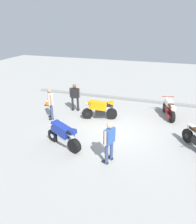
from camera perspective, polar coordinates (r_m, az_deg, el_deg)
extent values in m
plane|color=#9E9E99|center=(10.37, 4.63, -5.28)|extent=(40.00, 40.00, 0.00)
cube|color=gray|center=(14.47, 8.97, 3.47)|extent=(14.00, 0.30, 0.15)
cylinder|color=black|center=(10.15, 23.41, -5.99)|extent=(0.45, 0.60, 0.64)
cylinder|color=black|center=(10.15, 23.41, -5.99)|extent=(0.24, 0.26, 0.22)
cube|color=#382314|center=(9.64, 25.41, -4.45)|extent=(0.55, 0.64, 0.12)
cube|color=silver|center=(9.85, 24.31, -3.79)|extent=(0.36, 0.39, 0.18)
cylinder|color=black|center=(10.05, 25.16, -6.30)|extent=(0.39, 0.53, 0.16)
cylinder|color=black|center=(12.99, 18.03, 1.21)|extent=(0.32, 0.62, 0.60)
cylinder|color=black|center=(11.81, 19.71, -1.30)|extent=(0.32, 0.62, 0.60)
cylinder|color=maroon|center=(12.99, 18.03, 1.21)|extent=(0.23, 0.25, 0.21)
cylinder|color=maroon|center=(11.81, 19.71, -1.30)|extent=(0.23, 0.25, 0.21)
cube|color=maroon|center=(12.31, 18.95, 0.35)|extent=(0.43, 0.62, 0.32)
cube|color=white|center=(12.34, 18.94, 2.42)|extent=(0.46, 0.63, 0.30)
cube|color=white|center=(12.87, 18.21, 2.57)|extent=(0.28, 0.47, 0.08)
cube|color=#4C331E|center=(11.94, 19.54, 1.72)|extent=(0.42, 0.65, 0.12)
cube|color=white|center=(11.68, 19.94, 1.08)|extent=(0.30, 0.37, 0.18)
cylinder|color=maroon|center=(11.93, 18.66, -0.63)|extent=(0.26, 0.57, 0.16)
cylinder|color=maroon|center=(12.56, 18.69, 4.03)|extent=(0.68, 0.23, 0.04)
sphere|color=silver|center=(12.82, 18.31, 3.53)|extent=(0.16, 0.16, 0.16)
cylinder|color=black|center=(11.54, -2.93, -0.43)|extent=(0.62, 0.32, 0.60)
cylinder|color=black|center=(11.52, 3.79, -0.50)|extent=(0.64, 0.39, 0.60)
cylinder|color=black|center=(11.54, -2.93, -0.43)|extent=(0.25, 0.23, 0.21)
cylinder|color=black|center=(11.52, 3.79, -0.50)|extent=(0.25, 0.23, 0.21)
cube|color=black|center=(11.47, 0.68, -0.01)|extent=(0.62, 0.43, 0.32)
cube|color=orange|center=(11.32, -0.07, 1.85)|extent=(1.05, 0.63, 0.57)
cone|color=orange|center=(11.28, -2.72, 2.58)|extent=(0.44, 0.43, 0.39)
cube|color=black|center=(11.29, 1.96, 2.16)|extent=(0.65, 0.42, 0.12)
cube|color=orange|center=(11.27, 3.49, 2.52)|extent=(0.39, 0.31, 0.23)
cylinder|color=black|center=(11.40, 3.21, 1.83)|extent=(0.40, 0.20, 0.17)
cylinder|color=black|center=(11.26, 3.23, 1.52)|extent=(0.40, 0.20, 0.17)
cylinder|color=black|center=(11.27, -2.01, 2.67)|extent=(0.23, 0.68, 0.04)
sphere|color=silver|center=(11.31, -3.12, 2.34)|extent=(0.16, 0.16, 0.16)
cylinder|color=black|center=(9.61, -12.12, -6.25)|extent=(0.62, 0.37, 0.60)
cylinder|color=black|center=(8.72, -6.51, -9.22)|extent=(0.64, 0.43, 0.60)
cylinder|color=silver|center=(9.61, -12.12, -6.25)|extent=(0.26, 0.25, 0.21)
cylinder|color=silver|center=(8.72, -6.51, -9.22)|extent=(0.26, 0.25, 0.21)
cube|color=silver|center=(9.07, -9.30, -7.24)|extent=(0.62, 0.47, 0.32)
cube|color=navy|center=(8.97, -10.10, -4.72)|extent=(1.05, 0.71, 0.57)
cone|color=navy|center=(9.27, -12.25, -2.88)|extent=(0.46, 0.45, 0.39)
cube|color=black|center=(8.67, -8.41, -5.15)|extent=(0.65, 0.47, 0.12)
cube|color=navy|center=(8.43, -7.07, -5.33)|extent=(0.40, 0.33, 0.23)
cylinder|color=silver|center=(8.60, -6.85, -6.07)|extent=(0.40, 0.23, 0.17)
cylinder|color=silver|center=(8.51, -7.63, -6.47)|extent=(0.40, 0.23, 0.17)
cylinder|color=silver|center=(9.16, -11.72, -3.03)|extent=(0.30, 0.66, 0.04)
sphere|color=silver|center=(9.35, -12.53, -3.01)|extent=(0.16, 0.16, 0.16)
cylinder|color=#384772|center=(11.94, -12.73, 0.54)|extent=(0.18, 0.18, 0.87)
cube|color=black|center=(12.10, -12.85, -1.20)|extent=(0.27, 0.23, 0.08)
cylinder|color=#384772|center=(11.63, -12.56, -0.09)|extent=(0.18, 0.18, 0.87)
cube|color=black|center=(11.79, -12.68, -1.87)|extent=(0.27, 0.23, 0.08)
cube|color=silver|center=(11.52, -12.97, 3.60)|extent=(0.46, 0.52, 0.61)
cylinder|color=tan|center=(11.78, -13.11, 4.14)|extent=(0.13, 0.13, 0.58)
cylinder|color=tan|center=(11.24, -12.84, 3.21)|extent=(0.13, 0.13, 0.58)
sphere|color=tan|center=(11.38, -13.18, 5.75)|extent=(0.23, 0.23, 0.23)
cylinder|color=#384772|center=(8.19, 3.71, -10.47)|extent=(0.16, 0.16, 0.84)
cube|color=black|center=(8.44, 3.29, -12.47)|extent=(0.28, 0.18, 0.08)
cylinder|color=#384772|center=(7.96, 2.37, -11.56)|extent=(0.16, 0.16, 0.84)
cube|color=black|center=(8.22, 1.97, -13.58)|extent=(0.28, 0.18, 0.08)
cube|color=#3359A5|center=(7.69, 3.16, -6.60)|extent=(0.36, 0.52, 0.60)
cylinder|color=#D8AD8C|center=(7.89, 4.31, -5.66)|extent=(0.11, 0.11, 0.56)
cylinder|color=#D8AD8C|center=(7.48, 1.96, -7.37)|extent=(0.11, 0.11, 0.56)
sphere|color=#D8AD8C|center=(7.48, 3.24, -3.68)|extent=(0.23, 0.23, 0.23)
cylinder|color=#262628|center=(12.56, -5.55, 2.12)|extent=(0.15, 0.15, 0.83)
cube|color=black|center=(12.76, -5.41, 0.66)|extent=(0.13, 0.27, 0.08)
cylinder|color=#262628|center=(12.65, -6.98, 2.21)|extent=(0.15, 0.15, 0.83)
cube|color=black|center=(12.85, -6.82, 0.76)|extent=(0.13, 0.27, 0.08)
cube|color=black|center=(12.37, -6.41, 5.21)|extent=(0.49, 0.28, 0.59)
cylinder|color=brown|center=(12.29, -5.16, 5.22)|extent=(0.10, 0.10, 0.55)
cylinder|color=brown|center=(12.44, -7.64, 5.34)|extent=(0.10, 0.10, 0.55)
sphere|color=brown|center=(12.24, -6.50, 7.14)|extent=(0.22, 0.22, 0.22)
cube|color=black|center=(13.89, -13.59, 1.94)|extent=(0.36, 0.36, 0.03)
cone|color=orange|center=(13.80, -13.69, 2.96)|extent=(0.28, 0.28, 0.50)
cylinder|color=white|center=(13.79, -13.71, 3.11)|extent=(0.19, 0.19, 0.08)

